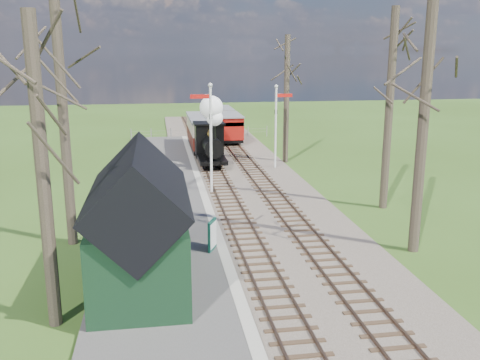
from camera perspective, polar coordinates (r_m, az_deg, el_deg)
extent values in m
plane|color=#345119|center=(15.75, 5.87, -16.66)|extent=(140.00, 140.00, 0.00)
ellipsoid|color=#385B23|center=(79.49, -24.10, -4.15)|extent=(57.60, 36.00, 16.20)
ellipsoid|color=#385B23|center=(83.44, 0.99, -4.47)|extent=(70.40, 44.00, 19.80)
ellipsoid|color=#385B23|center=(83.61, 19.01, -1.67)|extent=(51.20, 32.00, 14.40)
ellipsoid|color=#385B23|center=(86.72, -11.40, -2.90)|extent=(64.00, 40.00, 18.00)
cube|color=brown|center=(36.32, -0.87, 1.14)|extent=(8.00, 60.00, 0.10)
cube|color=brown|center=(36.10, -3.70, 1.18)|extent=(0.07, 60.00, 0.12)
cube|color=brown|center=(36.20, -2.13, 1.23)|extent=(0.07, 60.00, 0.12)
cube|color=#38281C|center=(36.16, -2.91, 1.14)|extent=(1.60, 60.00, 0.09)
cube|color=brown|center=(36.42, 0.38, 1.32)|extent=(0.07, 60.00, 0.12)
cube|color=brown|center=(36.59, 1.92, 1.37)|extent=(0.07, 60.00, 0.12)
cube|color=#38281C|center=(36.51, 1.15, 1.27)|extent=(1.60, 60.00, 0.09)
cube|color=#474442|center=(28.23, -8.29, -2.59)|extent=(5.00, 44.00, 0.20)
cube|color=#B2AD9E|center=(28.33, -3.63, -2.40)|extent=(0.40, 44.00, 0.21)
cube|color=black|center=(18.30, -10.54, -7.15)|extent=(3.00, 6.00, 2.60)
cube|color=black|center=(17.73, -10.80, -1.55)|extent=(3.25, 6.30, 3.25)
cube|color=black|center=(17.49, -5.53, -9.04)|extent=(0.06, 1.20, 2.00)
cylinder|color=silver|center=(29.67, -3.11, 4.08)|extent=(0.14, 0.14, 6.00)
sphere|color=silver|center=(29.32, -3.19, 10.07)|extent=(0.24, 0.24, 0.24)
cube|color=#B7140F|center=(29.31, -4.26, 8.87)|extent=(1.10, 0.08, 0.22)
cube|color=black|center=(29.47, -3.15, 6.77)|extent=(0.18, 0.06, 0.30)
cylinder|color=silver|center=(36.37, 3.82, 5.45)|extent=(0.14, 0.14, 5.50)
sphere|color=silver|center=(36.07, 3.89, 9.93)|extent=(0.24, 0.24, 0.24)
cube|color=#B7140F|center=(36.24, 4.74, 8.98)|extent=(1.10, 0.08, 0.22)
cube|color=black|center=(36.22, 3.85, 7.25)|extent=(0.18, 0.06, 0.30)
cylinder|color=#382D23|center=(15.83, -20.27, 0.28)|extent=(0.39, 0.39, 9.00)
cylinder|color=#382D23|center=(22.56, -18.36, 6.79)|extent=(0.41, 0.41, 11.00)
cylinder|color=#382D23|center=(21.71, 19.12, 7.82)|extent=(0.42, 0.42, 12.00)
cylinder|color=#382D23|center=(27.74, 15.61, 7.10)|extent=(0.40, 0.40, 10.00)
cylinder|color=#382D23|center=(38.37, 4.98, 8.49)|extent=(0.39, 0.39, 9.00)
cube|color=slate|center=(49.79, -4.27, 5.34)|extent=(12.60, 0.02, 0.01)
cube|color=slate|center=(49.84, -4.26, 5.00)|extent=(12.60, 0.02, 0.02)
cylinder|color=slate|center=(49.83, -4.26, 5.06)|extent=(0.08, 0.08, 1.00)
cube|color=black|center=(37.16, -3.11, 2.41)|extent=(1.85, 4.34, 0.27)
cylinder|color=black|center=(36.35, -3.02, 3.72)|extent=(1.19, 2.82, 1.19)
cube|color=black|center=(38.25, -3.33, 4.38)|extent=(1.95, 1.74, 2.17)
cylinder|color=black|center=(35.12, -2.86, 4.99)|extent=(0.30, 0.30, 0.87)
sphere|color=#C48839|center=(36.54, -3.09, 4.98)|extent=(0.56, 0.56, 0.56)
sphere|color=white|center=(34.99, -2.72, 6.67)|extent=(1.09, 1.09, 1.09)
sphere|color=white|center=(35.01, -3.08, 7.74)|extent=(1.52, 1.52, 1.52)
cylinder|color=black|center=(35.88, -3.69, 1.76)|extent=(0.11, 0.69, 0.69)
cylinder|color=black|center=(35.98, -2.10, 1.82)|extent=(0.11, 0.69, 0.69)
cube|color=black|center=(43.06, -3.92, 3.81)|extent=(2.06, 7.60, 0.33)
cube|color=#551A13|center=(42.95, -3.93, 4.66)|extent=(2.17, 7.60, 0.98)
cube|color=beige|center=(42.81, -3.95, 5.96)|extent=(2.17, 7.60, 0.98)
cube|color=slate|center=(42.74, -3.96, 6.68)|extent=(2.28, 7.82, 0.13)
cube|color=black|center=(46.91, -1.13, 4.58)|extent=(1.76, 4.62, 0.28)
cube|color=maroon|center=(46.82, -1.14, 5.25)|extent=(1.85, 4.62, 0.83)
cube|color=beige|center=(46.71, -1.14, 6.26)|extent=(1.85, 4.62, 0.83)
cube|color=slate|center=(46.65, -1.14, 6.83)|extent=(1.94, 4.81, 0.11)
cube|color=black|center=(52.30, -1.95, 5.52)|extent=(1.76, 4.62, 0.28)
cube|color=maroon|center=(52.23, -1.95, 6.12)|extent=(1.85, 4.62, 0.83)
cube|color=beige|center=(52.12, -1.96, 7.03)|extent=(1.85, 4.62, 0.83)
cube|color=slate|center=(52.07, -1.96, 7.54)|extent=(1.94, 4.81, 0.11)
cube|color=#0E4536|center=(21.29, -2.99, -5.87)|extent=(0.42, 0.81, 1.23)
cube|color=silver|center=(21.28, -2.86, -5.88)|extent=(0.31, 0.68, 1.01)
cube|color=#433018|center=(17.93, -6.55, -11.07)|extent=(0.47, 1.56, 0.07)
cube|color=#433018|center=(17.80, -7.23, -10.23)|extent=(0.08, 1.56, 0.67)
cube|color=#433018|center=(17.39, -5.88, -12.40)|extent=(0.07, 0.07, 0.22)
cube|color=#433018|center=(18.59, -7.15, -10.65)|extent=(0.07, 0.07, 0.22)
imported|color=#1A2030|center=(19.49, -7.16, -7.57)|extent=(0.40, 0.55, 1.41)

